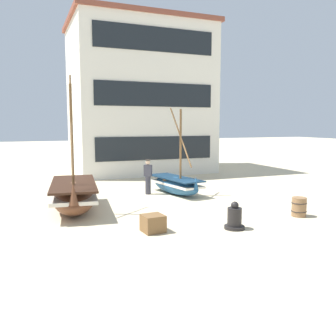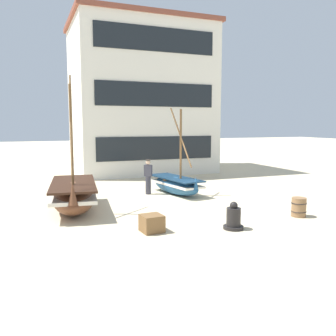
# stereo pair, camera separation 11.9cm
# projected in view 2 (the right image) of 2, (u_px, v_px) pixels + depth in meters

# --- Properties ---
(ground_plane) EXTENTS (120.00, 120.00, 0.00)m
(ground_plane) POSITION_uv_depth(u_px,v_px,m) (177.00, 203.00, 15.33)
(ground_plane) COLOR beige
(fishing_boat_near_left) EXTENTS (1.71, 3.56, 4.13)m
(fishing_boat_near_left) POSITION_uv_depth(u_px,v_px,m) (176.00, 184.00, 17.29)
(fishing_boat_near_left) COLOR #23517A
(fishing_boat_near_left) RESTS_ON ground
(fishing_boat_centre_large) EXTENTS (2.16, 4.45, 5.28)m
(fishing_boat_centre_large) POSITION_uv_depth(u_px,v_px,m) (73.00, 195.00, 13.93)
(fishing_boat_centre_large) COLOR brown
(fishing_boat_centre_large) RESTS_ON ground
(fisherman_by_hull) EXTENTS (0.42, 0.40, 1.68)m
(fisherman_by_hull) POSITION_uv_depth(u_px,v_px,m) (148.00, 177.00, 17.20)
(fisherman_by_hull) COLOR #33333D
(fisherman_by_hull) RESTS_ON ground
(capstan_winch) EXTENTS (0.66, 0.66, 0.90)m
(capstan_winch) POSITION_uv_depth(u_px,v_px,m) (233.00, 218.00, 11.54)
(capstan_winch) COLOR black
(capstan_winch) RESTS_ON ground
(wooden_barrel) EXTENTS (0.56, 0.56, 0.70)m
(wooden_barrel) POSITION_uv_depth(u_px,v_px,m) (299.00, 207.00, 13.08)
(wooden_barrel) COLOR olive
(wooden_barrel) RESTS_ON ground
(cargo_crate) EXTENTS (0.71, 0.71, 0.54)m
(cargo_crate) POSITION_uv_depth(u_px,v_px,m) (152.00, 223.00, 11.24)
(cargo_crate) COLOR brown
(cargo_crate) RESTS_ON ground
(harbor_building_main) EXTENTS (9.55, 7.24, 10.31)m
(harbor_building_main) POSITION_uv_depth(u_px,v_px,m) (140.00, 98.00, 25.56)
(harbor_building_main) COLOR silver
(harbor_building_main) RESTS_ON ground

